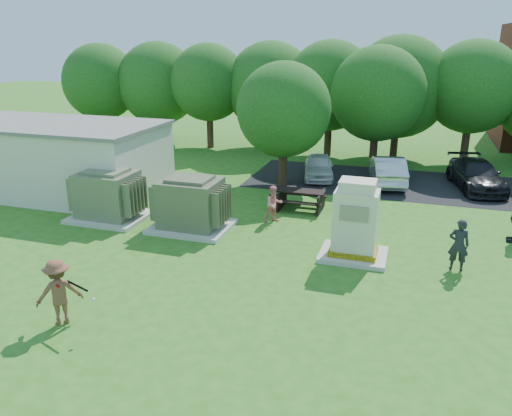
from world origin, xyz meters
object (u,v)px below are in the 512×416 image
(transformer_right, at_px, (191,205))
(person_by_generator, at_px, (459,245))
(batter, at_px, (59,292))
(generator_cabinet, at_px, (355,224))
(transformer_left, at_px, (108,196))
(person_at_picnic, at_px, (274,204))
(car_silver_a, at_px, (387,170))
(car_white, at_px, (319,166))
(car_dark, at_px, (476,175))
(picnic_table, at_px, (301,197))

(transformer_right, bearing_deg, person_by_generator, -4.41)
(transformer_right, relative_size, batter, 1.67)
(transformer_right, xyz_separation_m, generator_cabinet, (6.36, -0.76, 0.22))
(transformer_left, height_order, person_at_picnic, transformer_left)
(generator_cabinet, height_order, car_silver_a, generator_cabinet)
(car_silver_a, bearing_deg, transformer_left, 29.97)
(person_at_picnic, xyz_separation_m, car_white, (0.43, 7.14, -0.13))
(person_at_picnic, bearing_deg, transformer_left, 154.15)
(transformer_right, xyz_separation_m, person_by_generator, (9.64, -0.74, -0.11))
(person_by_generator, xyz_separation_m, car_dark, (1.39, 10.05, -0.17))
(picnic_table, relative_size, person_at_picnic, 1.33)
(transformer_left, height_order, car_silver_a, transformer_left)
(batter, xyz_separation_m, car_dark, (11.38, 16.57, -0.21))
(transformer_left, distance_m, picnic_table, 8.08)
(batter, relative_size, car_dark, 0.38)
(person_by_generator, height_order, car_dark, person_by_generator)
(generator_cabinet, relative_size, person_at_picnic, 1.80)
(picnic_table, bearing_deg, person_at_picnic, -110.59)
(transformer_right, bearing_deg, batter, -92.79)
(picnic_table, distance_m, car_dark, 9.44)
(person_at_picnic, distance_m, car_silver_a, 8.17)
(picnic_table, height_order, person_by_generator, person_by_generator)
(person_by_generator, bearing_deg, picnic_table, -34.40)
(picnic_table, relative_size, person_by_generator, 1.17)
(batter, bearing_deg, generator_cabinet, -177.57)
(person_by_generator, bearing_deg, person_at_picnic, -18.98)
(car_white, height_order, car_silver_a, car_silver_a)
(car_dark, bearing_deg, person_by_generator, -110.73)
(generator_cabinet, relative_size, picnic_table, 1.35)
(batter, xyz_separation_m, car_silver_a, (7.16, 16.12, -0.17))
(person_by_generator, relative_size, person_at_picnic, 1.14)
(transformer_left, distance_m, car_white, 11.27)
(transformer_left, xyz_separation_m, batter, (3.35, -7.27, -0.07))
(car_silver_a, bearing_deg, car_white, -9.89)
(generator_cabinet, xyz_separation_m, picnic_table, (-2.82, 4.32, -0.65))
(person_by_generator, bearing_deg, generator_cabinet, 1.17)
(transformer_right, bearing_deg, person_at_picnic, 30.75)
(transformer_left, relative_size, car_white, 0.82)
(transformer_left, bearing_deg, person_at_picnic, 14.52)
(batter, bearing_deg, car_white, -144.37)
(generator_cabinet, bearing_deg, car_silver_a, 87.38)
(generator_cabinet, relative_size, batter, 1.51)
(generator_cabinet, bearing_deg, car_dark, 65.14)
(transformer_right, distance_m, car_dark, 14.43)
(transformer_left, xyz_separation_m, generator_cabinet, (10.06, -0.76, 0.22))
(car_dark, bearing_deg, picnic_table, -155.30)
(picnic_table, height_order, batter, batter)
(transformer_left, xyz_separation_m, car_silver_a, (10.50, 8.85, -0.25))
(generator_cabinet, height_order, picnic_table, generator_cabinet)
(car_silver_a, bearing_deg, person_at_picnic, 50.94)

